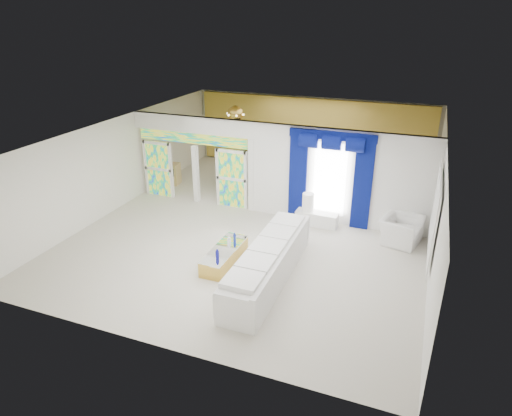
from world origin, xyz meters
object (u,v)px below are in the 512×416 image
at_px(armchair, 401,230).
at_px(white_sofa, 269,264).
at_px(grand_piano, 251,170).
at_px(coffee_table, 225,256).
at_px(console_table, 317,219).

bearing_deg(armchair, white_sofa, 151.59).
relative_size(white_sofa, armchair, 3.74).
height_order(armchair, grand_piano, grand_piano).
relative_size(coffee_table, console_table, 1.41).
bearing_deg(console_table, white_sofa, -96.02).
relative_size(console_table, armchair, 1.12).
bearing_deg(armchair, grand_piano, 75.67).
relative_size(console_table, grand_piano, 0.67).
distance_m(coffee_table, console_table, 3.57).
height_order(white_sofa, coffee_table, white_sofa).
bearing_deg(armchair, console_table, 98.55).
distance_m(white_sofa, console_table, 3.46).
distance_m(armchair, grand_piano, 6.63).
distance_m(white_sofa, grand_piano, 6.97).
xyz_separation_m(coffee_table, grand_piano, (-1.62, 6.01, 0.29)).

